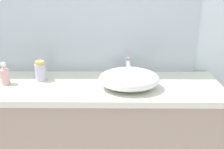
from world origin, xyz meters
name	(u,v)px	position (x,y,z in m)	size (l,w,h in m)	color
bathroom_wall_rear	(101,20)	(0.00, 0.73, 1.30)	(6.00, 0.06, 2.60)	silver
vanity_counter	(97,142)	(-0.03, 0.43, 0.46)	(1.68, 0.52, 0.92)	gray
wall_mirror_panel	(96,4)	(-0.03, 0.69, 1.41)	(1.45, 0.01, 0.99)	#B2BCC6
sink_basin	(129,79)	(0.19, 0.38, 0.98)	(0.39, 0.31, 0.13)	white
faucet	(128,66)	(0.19, 0.55, 1.01)	(0.03, 0.13, 0.15)	silver
soap_dispenser	(5,75)	(-0.63, 0.43, 0.98)	(0.06, 0.06, 0.16)	#D9A1A0
lotion_bottle	(41,71)	(-0.41, 0.50, 0.99)	(0.08, 0.08, 0.14)	#BEB4CB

